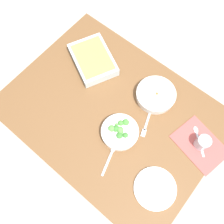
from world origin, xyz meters
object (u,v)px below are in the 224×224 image
at_px(baking_dish, 93,59).
at_px(spoon_by_stew, 155,103).
at_px(spoon_spare, 198,137).
at_px(side_plate, 155,188).
at_px(spoon_by_broccoli, 110,156).
at_px(stew_bowl, 156,95).
at_px(drink_cup, 202,143).
at_px(fork_on_table, 146,125).
at_px(broccoli_bowl, 120,132).

relative_size(baking_dish, spoon_by_stew, 2.33).
bearing_deg(spoon_spare, spoon_by_stew, 177.87).
relative_size(side_plate, spoon_by_broccoli, 1.27).
relative_size(stew_bowl, baking_dish, 0.63).
distance_m(stew_bowl, baking_dish, 0.44).
distance_m(drink_cup, fork_on_table, 0.31).
xyz_separation_m(side_plate, spoon_by_stew, (-0.28, 0.38, -0.00)).
bearing_deg(broccoli_bowl, side_plate, -19.14).
relative_size(drink_cup, side_plate, 0.39).
relative_size(baking_dish, fork_on_table, 2.13).
xyz_separation_m(side_plate, spoon_spare, (0.02, 0.37, -0.00)).
xyz_separation_m(spoon_by_stew, spoon_by_broccoli, (-0.00, -0.40, 0.00)).
bearing_deg(side_plate, fork_on_table, 134.22).
height_order(baking_dish, side_plate, baking_dish).
bearing_deg(fork_on_table, drink_cup, 17.86).
distance_m(drink_cup, spoon_by_stew, 0.34).
relative_size(baking_dish, spoon_by_broccoli, 2.12).
xyz_separation_m(baking_dish, side_plate, (0.74, -0.37, -0.03)).
height_order(drink_cup, spoon_spare, drink_cup).
distance_m(baking_dish, drink_cup, 0.80).
bearing_deg(spoon_by_broccoli, spoon_by_stew, 89.80).
bearing_deg(spoon_by_broccoli, fork_on_table, 81.12).
xyz_separation_m(spoon_spare, fork_on_table, (-0.26, -0.12, -0.00)).
distance_m(baking_dish, side_plate, 0.83).
relative_size(broccoli_bowl, fork_on_table, 1.21).
xyz_separation_m(drink_cup, spoon_by_broccoli, (-0.34, -0.36, -0.03)).
bearing_deg(baking_dish, drink_cup, -1.67).
relative_size(side_plate, fork_on_table, 1.28).
height_order(stew_bowl, side_plate, stew_bowl).
bearing_deg(spoon_by_stew, fork_on_table, -73.41).
bearing_deg(baking_dish, side_plate, -26.27).
distance_m(spoon_by_broccoli, spoon_spare, 0.50).
height_order(side_plate, spoon_by_broccoli, side_plate).
height_order(stew_bowl, spoon_by_stew, stew_bowl).
bearing_deg(drink_cup, spoon_by_stew, 173.24).
bearing_deg(spoon_spare, side_plate, -93.31).
bearing_deg(spoon_by_broccoli, spoon_spare, 52.01).
xyz_separation_m(stew_bowl, broccoli_bowl, (-0.02, -0.31, -0.00)).
height_order(drink_cup, spoon_by_broccoli, drink_cup).
xyz_separation_m(stew_bowl, baking_dish, (-0.44, -0.05, 0.00)).
xyz_separation_m(baking_dish, spoon_spare, (0.76, 0.01, -0.03)).
bearing_deg(drink_cup, stew_bowl, 168.05).
bearing_deg(spoon_spare, stew_bowl, 171.72).
bearing_deg(spoon_by_broccoli, stew_bowl, 92.87).
distance_m(spoon_by_broccoli, fork_on_table, 0.27).
relative_size(broccoli_bowl, spoon_spare, 1.44).
height_order(broccoli_bowl, side_plate, broccoli_bowl).
bearing_deg(spoon_spare, broccoli_bowl, -143.18).
bearing_deg(fork_on_table, baking_dish, 166.71).
distance_m(spoon_spare, fork_on_table, 0.29).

